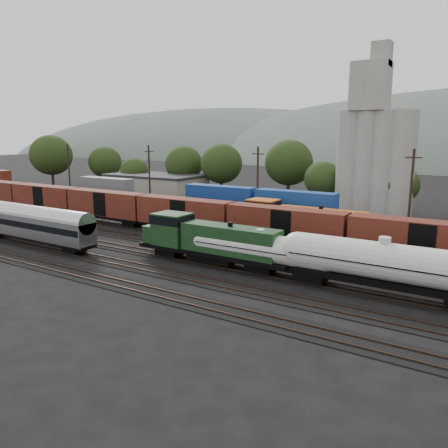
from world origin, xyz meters
The scene contains 13 objects.
ground centered at (0.00, 0.00, 0.00)m, with size 600.00×600.00×0.00m, color black.
tracks centered at (0.00, 0.00, 0.05)m, with size 180.00×33.20×0.20m.
green_locomotive centered at (-4.01, -5.00, 2.75)m, with size 18.31×3.23×4.85m.
tank_car_a centered at (2.70, -5.00, 2.56)m, with size 16.37×2.93×4.29m.
tank_car_b centered at (14.57, -5.00, 2.93)m, with size 18.92×3.39×4.96m.
passenger_coach centered at (-27.45, -10.00, 3.01)m, with size 21.48×2.65×4.88m.
orange_locomotive centered at (0.15, 10.00, 2.78)m, with size 19.61×3.27×4.90m.
boxcar_string centered at (16.32, 5.00, 3.12)m, with size 169.00×2.90×4.20m.
container_wall centered at (-9.98, 15.00, 2.48)m, with size 164.94×2.60×5.80m.
grain_silo centered at (3.28, 36.00, 11.26)m, with size 13.40×5.00×29.00m.
industrial_sheds centered at (6.63, 35.25, 2.56)m, with size 119.38×17.26×5.10m.
tree_band centered at (-4.43, 39.30, 7.50)m, with size 168.34×23.25×14.05m.
utility_poles centered at (0.00, 22.00, 6.21)m, with size 122.20×0.36×12.00m.
Camera 1 is at (22.26, -42.66, 13.59)m, focal length 35.00 mm.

